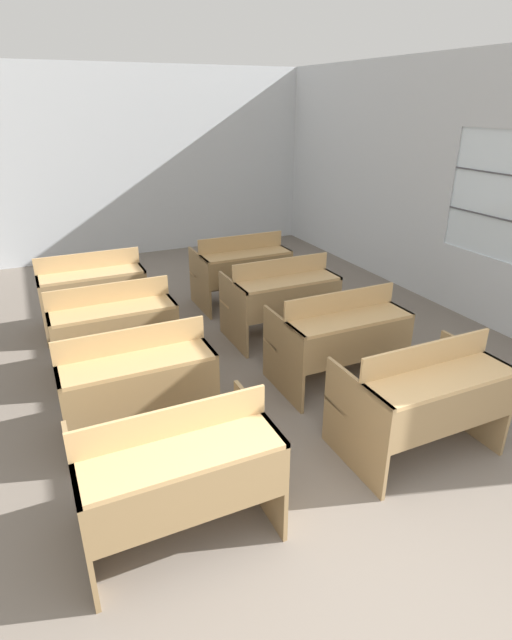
# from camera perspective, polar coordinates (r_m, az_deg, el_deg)

# --- Properties ---
(wall_back) EXTENTS (7.09, 0.06, 2.96)m
(wall_back) POSITION_cam_1_polar(r_m,az_deg,el_deg) (8.63, -17.40, 16.47)
(wall_back) COLOR silver
(wall_back) RESTS_ON ground_plane
(wall_right_with_window) EXTENTS (0.06, 7.36, 2.96)m
(wall_right_with_window) POSITION_cam_1_polar(r_m,az_deg,el_deg) (6.82, 19.97, 14.43)
(wall_right_with_window) COLOR silver
(wall_right_with_window) RESTS_ON ground_plane
(bench_front_left) EXTENTS (1.12, 0.75, 0.90)m
(bench_front_left) POSITION_cam_1_polar(r_m,az_deg,el_deg) (3.04, -9.05, -16.70)
(bench_front_left) COLOR #94754B
(bench_front_left) RESTS_ON ground_plane
(bench_front_right) EXTENTS (1.12, 0.75, 0.90)m
(bench_front_right) POSITION_cam_1_polar(r_m,az_deg,el_deg) (3.84, 18.41, -8.31)
(bench_front_right) COLOR #987A50
(bench_front_right) RESTS_ON ground_plane
(bench_second_left) EXTENTS (1.12, 0.75, 0.90)m
(bench_second_left) POSITION_cam_1_polar(r_m,az_deg,el_deg) (3.95, -13.55, -6.70)
(bench_second_left) COLOR olive
(bench_second_left) RESTS_ON ground_plane
(bench_second_right) EXTENTS (1.12, 0.75, 0.90)m
(bench_second_right) POSITION_cam_1_polar(r_m,az_deg,el_deg) (4.58, 9.41, -1.86)
(bench_second_right) COLOR #94764C
(bench_second_right) RESTS_ON ground_plane
(bench_third_left) EXTENTS (1.12, 0.75, 0.90)m
(bench_third_left) POSITION_cam_1_polar(r_m,az_deg,el_deg) (4.90, -16.05, -0.77)
(bench_third_left) COLOR olive
(bench_third_left) RESTS_ON ground_plane
(bench_third_right) EXTENTS (1.12, 0.75, 0.90)m
(bench_third_right) POSITION_cam_1_polar(r_m,az_deg,el_deg) (5.44, 2.85, 2.65)
(bench_third_right) COLOR #997A50
(bench_third_right) RESTS_ON ground_plane
(bench_back_left) EXTENTS (1.12, 0.75, 0.90)m
(bench_back_left) POSITION_cam_1_polar(r_m,az_deg,el_deg) (5.93, -18.22, 3.29)
(bench_back_left) COLOR #997B50
(bench_back_left) RESTS_ON ground_plane
(bench_back_right) EXTENTS (1.12, 0.75, 0.90)m
(bench_back_right) POSITION_cam_1_polar(r_m,az_deg,el_deg) (6.37, -1.68, 5.88)
(bench_back_right) COLOR olive
(bench_back_right) RESTS_ON ground_plane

